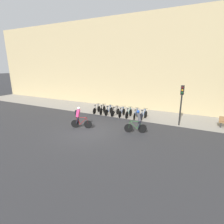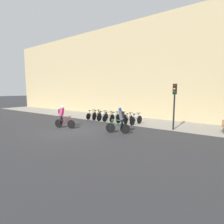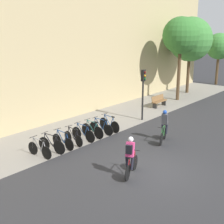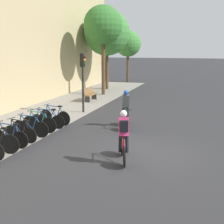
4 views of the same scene
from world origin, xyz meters
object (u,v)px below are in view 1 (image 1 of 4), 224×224
(cyclist_grey, at_px, (138,121))
(parked_bike_3, at_px, (115,112))
(cyclist_pink, at_px, (79,117))
(parked_bike_0, at_px, (97,109))
(parked_bike_6, at_px, (136,114))
(traffic_light_pole, at_px, (182,98))
(parked_bike_4, at_px, (122,113))
(parked_bike_5, at_px, (129,113))
(parked_bike_1, at_px, (103,110))
(parked_bike_7, at_px, (143,115))
(parked_bike_2, at_px, (109,111))

(cyclist_grey, relative_size, parked_bike_3, 1.10)
(cyclist_pink, bearing_deg, parked_bike_0, 104.29)
(parked_bike_3, bearing_deg, parked_bike_0, 179.98)
(parked_bike_6, relative_size, traffic_light_pole, 0.51)
(parked_bike_4, distance_m, parked_bike_5, 0.74)
(parked_bike_6, height_order, traffic_light_pole, traffic_light_pole)
(parked_bike_1, xyz_separation_m, parked_bike_3, (1.47, -0.00, -0.03))
(cyclist_grey, xyz_separation_m, parked_bike_5, (-2.08, 3.43, -0.53))
(parked_bike_7, bearing_deg, cyclist_grey, -80.03)
(parked_bike_7, bearing_deg, parked_bike_2, -180.00)
(parked_bike_6, bearing_deg, parked_bike_5, 179.86)
(traffic_light_pole, bearing_deg, parked_bike_2, 178.43)
(parked_bike_4, height_order, parked_bike_5, parked_bike_5)
(cyclist_grey, height_order, parked_bike_3, cyclist_grey)
(parked_bike_3, bearing_deg, parked_bike_6, -0.00)
(cyclist_grey, height_order, parked_bike_2, cyclist_grey)
(parked_bike_6, bearing_deg, parked_bike_2, 179.99)
(cyclist_pink, height_order, parked_bike_4, cyclist_pink)
(parked_bike_0, xyz_separation_m, parked_bike_6, (4.42, -0.00, 0.00))
(parked_bike_0, height_order, parked_bike_6, parked_bike_6)
(parked_bike_4, xyz_separation_m, parked_bike_5, (0.74, 0.00, 0.01))
(cyclist_pink, distance_m, parked_bike_7, 6.10)
(traffic_light_pole, bearing_deg, parked_bike_0, 178.71)
(parked_bike_0, height_order, parked_bike_2, parked_bike_2)
(parked_bike_7, bearing_deg, cyclist_pink, -131.09)
(parked_bike_4, bearing_deg, parked_bike_3, -179.95)
(parked_bike_0, distance_m, traffic_light_pole, 8.60)
(parked_bike_0, bearing_deg, parked_bike_4, 0.00)
(parked_bike_3, relative_size, parked_bike_4, 0.94)
(parked_bike_1, bearing_deg, parked_bike_5, 0.00)
(cyclist_grey, distance_m, parked_bike_5, 4.05)
(cyclist_pink, distance_m, parked_bike_2, 4.62)
(cyclist_grey, relative_size, parked_bike_6, 1.03)
(parked_bike_6, bearing_deg, traffic_light_pole, -2.73)
(parked_bike_1, xyz_separation_m, traffic_light_pole, (7.63, -0.19, 1.95))
(parked_bike_5, bearing_deg, cyclist_grey, -58.83)
(cyclist_grey, xyz_separation_m, parked_bike_4, (-2.81, 3.43, -0.54))
(parked_bike_4, xyz_separation_m, parked_bike_6, (1.47, -0.00, -0.01))
(parked_bike_4, bearing_deg, parked_bike_0, -180.00)
(cyclist_pink, relative_size, parked_bike_5, 1.05)
(cyclist_pink, height_order, parked_bike_3, cyclist_pink)
(parked_bike_6, bearing_deg, parked_bike_7, 0.08)
(parked_bike_0, height_order, parked_bike_4, parked_bike_4)
(parked_bike_2, height_order, parked_bike_7, parked_bike_7)
(parked_bike_2, bearing_deg, cyclist_grey, -38.68)
(cyclist_grey, xyz_separation_m, traffic_light_pole, (2.61, 3.24, 1.42))
(cyclist_grey, distance_m, parked_bike_2, 5.52)
(parked_bike_0, bearing_deg, parked_bike_2, -0.00)
(cyclist_grey, distance_m, parked_bike_0, 6.73)
(cyclist_pink, relative_size, parked_bike_0, 1.08)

